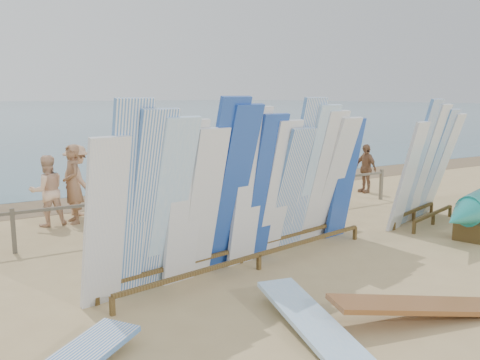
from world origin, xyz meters
TOP-DOWN VIEW (x-y plane):
  - ground at (0.00, 0.00)m, footprint 160.00×160.00m
  - wet_sand_strip at (0.00, 7.20)m, footprint 40.00×2.60m
  - fence at (0.00, 3.00)m, footprint 12.08×0.08m
  - main_surfboard_rack at (-0.48, -0.02)m, footprint 6.14×1.82m
  - side_surfboard_rack at (4.79, 0.47)m, footprint 2.67×1.46m
  - vendor_table at (2.44, 1.26)m, footprint 1.04×0.87m
  - flat_board_b at (-1.17, -2.74)m, footprint 1.08×2.75m
  - flat_board_c at (0.41, -3.12)m, footprint 2.74×1.29m
  - beach_chair_left at (1.34, 4.02)m, footprint 0.53×0.56m
  - beach_chair_right at (2.28, 4.18)m, footprint 0.70×0.71m
  - stroller at (2.75, 4.17)m, footprint 0.71×0.82m
  - beachgoer_8 at (3.57, 5.06)m, footprint 0.86×0.53m
  - beachgoer_extra_0 at (6.20, 5.87)m, footprint 1.10×1.02m
  - beachgoer_9 at (5.23, 6.64)m, footprint 0.48×1.07m
  - beachgoer_10 at (6.41, 4.06)m, footprint 0.44×0.92m
  - beachgoer_1 at (-2.42, 4.85)m, footprint 0.39×0.70m
  - beachgoer_2 at (-3.00, 4.88)m, footprint 0.84×0.45m
  - beachgoer_3 at (-2.14, 5.62)m, footprint 0.74×1.26m
  - beachgoer_6 at (3.52, 5.17)m, footprint 0.89×0.63m
  - beachgoer_5 at (2.00, 6.22)m, footprint 0.84×1.56m

SIDE VIEW (x-z plane):
  - ground at x=0.00m, z-range 0.00..0.00m
  - wet_sand_strip at x=0.00m, z-range -0.01..0.01m
  - flat_board_b at x=-1.17m, z-range -0.14..0.14m
  - flat_board_c at x=0.41m, z-range -0.21..0.21m
  - beach_chair_left at x=1.34m, z-range -0.17..0.67m
  - beach_chair_right at x=2.28m, z-range -0.18..0.70m
  - stroller at x=2.75m, z-range -0.09..0.86m
  - vendor_table at x=2.44m, z-range -0.20..0.99m
  - fence at x=0.00m, z-range 0.18..1.08m
  - beachgoer_10 at x=6.41m, z-range 0.00..1.53m
  - beachgoer_5 at x=2.00m, z-range 0.00..1.61m
  - beachgoer_9 at x=5.23m, z-range 0.00..1.63m
  - beachgoer_extra_0 at x=6.20m, z-range 0.00..1.64m
  - beachgoer_6 at x=3.52m, z-range 0.00..1.66m
  - beachgoer_8 at x=3.57m, z-range 0.00..1.66m
  - beachgoer_2 at x=-3.00m, z-range 0.00..1.68m
  - beachgoer_3 at x=-2.14m, z-range 0.00..1.82m
  - beachgoer_1 at x=-2.42m, z-range 0.00..1.90m
  - side_surfboard_rack at x=4.79m, z-range -0.15..2.83m
  - main_surfboard_rack at x=-0.48m, z-range -0.16..2.89m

